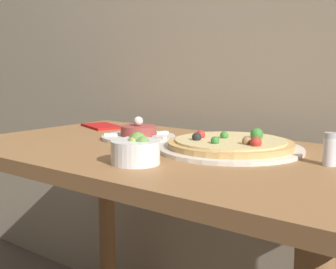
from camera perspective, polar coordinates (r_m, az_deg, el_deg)
dining_table at (r=1.23m, az=-0.28°, el=-7.43°), size 1.12×0.65×0.74m
pizza_plate at (r=1.19m, az=7.64°, el=-1.33°), size 0.36×0.36×0.06m
tartare_plate at (r=1.36m, az=-3.62°, el=0.02°), size 0.21×0.21×0.07m
small_bowl at (r=1.03m, az=-3.93°, el=-1.93°), size 0.11×0.11×0.07m
napkin at (r=1.62m, az=-8.09°, el=1.01°), size 0.18×0.14×0.01m
salt_shaker at (r=1.06m, az=19.15°, el=-1.72°), size 0.03×0.03×0.07m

